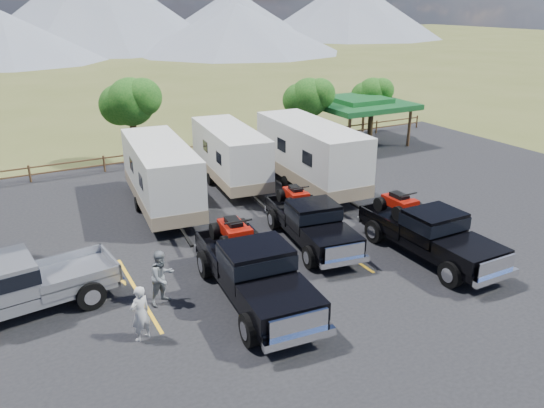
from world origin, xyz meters
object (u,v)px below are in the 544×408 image
pavilion (358,103)px  rig_right (428,231)px  trailer_right (310,155)px  person_a (140,313)px  trailer_center (230,155)px  rig_center (310,220)px  pickup_silver (13,286)px  person_b (162,277)px  rig_left (253,269)px  trailer_left (161,176)px

pavilion → rig_right: bearing=-118.1°
trailer_right → person_a: trailer_right is taller
trailer_center → trailer_right: bearing=-30.8°
rig_center → trailer_right: trailer_right is taller
pickup_silver → person_b: bearing=64.2°
rig_left → rig_right: rig_left is taller
trailer_right → person_b: 12.75m
rig_left → person_a: size_ratio=4.01×
pickup_silver → person_b: size_ratio=3.61×
rig_center → trailer_center: bearing=97.0°
trailer_center → person_a: bearing=-118.5°
trailer_center → person_b: trailer_center is taller
trailer_right → person_b: (-10.35, -7.41, -0.88)m
trailer_right → person_a: 14.72m
trailer_left → trailer_right: size_ratio=0.94×
pavilion → rig_left: pavilion is taller
pavilion → trailer_center: pavilion is taller
rig_left → trailer_right: (7.63, 8.59, 0.70)m
pavilion → trailer_left: bearing=-159.4°
person_a → person_b: 2.07m
rig_center → pickup_silver: size_ratio=0.94×
person_b → rig_center: bearing=-8.0°
trailer_left → person_a: 10.48m
rig_left → person_a: (-3.91, -0.51, -0.23)m
person_a → rig_right: bearing=160.1°
trailer_left → rig_right: bearing=-46.0°
rig_right → pickup_silver: size_ratio=0.97×
trailer_center → pavilion: bearing=25.7°
person_a → pickup_silver: bearing=-66.3°
trailer_right → pavilion: bearing=42.9°
trailer_center → trailer_left: bearing=-150.0°
trailer_left → person_a: bearing=-104.9°
pavilion → trailer_left: trailer_left is taller
rig_right → pavilion: bearing=61.9°
pickup_silver → person_a: bearing=37.8°
pavilion → rig_left: size_ratio=0.88×
pickup_silver → person_a: 4.47m
rig_right → trailer_left: bearing=128.1°
rig_left → trailer_left: trailer_left is taller
trailer_left → pickup_silver: 9.52m
rig_center → trailer_left: trailer_left is taller
trailer_left → person_b: bearing=-101.5°
trailer_center → trailer_right: (3.42, -2.59, 0.20)m
trailer_center → person_b: 12.18m
trailer_left → pickup_silver: (-6.85, -6.57, -0.67)m
person_a → trailer_center: bearing=-145.4°
pavilion → rig_left: 21.90m
rig_right → trailer_center: 11.97m
pavilion → trailer_left: (-15.85, -5.95, -1.06)m
pickup_silver → person_b: pickup_silver is taller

